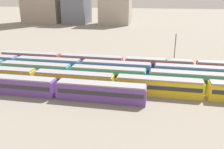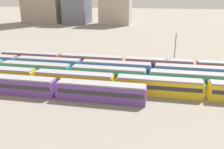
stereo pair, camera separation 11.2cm
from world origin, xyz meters
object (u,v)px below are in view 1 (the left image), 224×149
train_track_2 (148,77)px  catenary_pole_1 (175,50)px  train_track_3 (81,67)px  train_track_4 (124,63)px  train_track_0 (15,85)px  train_track_1 (159,86)px

train_track_2 → catenary_pole_1: catenary_pole_1 is taller
train_track_2 → train_track_3: bearing=163.8°
train_track_3 → catenary_pole_1: 26.08m
train_track_3 → train_track_4: (10.80, 5.20, 0.00)m
train_track_0 → train_track_2: size_ratio=0.50×
train_track_3 → train_track_1: bearing=-26.8°
train_track_0 → catenary_pole_1: bearing=34.9°
train_track_0 → train_track_4: bearing=45.4°
train_track_1 → train_track_3: (-20.56, 10.40, 0.00)m
train_track_2 → catenary_pole_1: size_ratio=11.01×
train_track_1 → train_track_2: 5.84m
train_track_2 → train_track_1: bearing=-63.0°
catenary_pole_1 → train_track_0: bearing=-145.1°
train_track_0 → train_track_4: 29.19m
train_track_1 → train_track_0: bearing=-170.2°
train_track_2 → train_track_4: (-7.12, 10.40, 0.00)m
train_track_0 → train_track_2: (27.60, 10.40, 0.00)m
train_track_1 → catenary_pole_1: catenary_pole_1 is taller
train_track_0 → train_track_1: same height
train_track_1 → catenary_pole_1: bearing=78.2°
train_track_3 → train_track_4: size_ratio=1.00×
train_track_1 → train_track_3: bearing=153.2°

